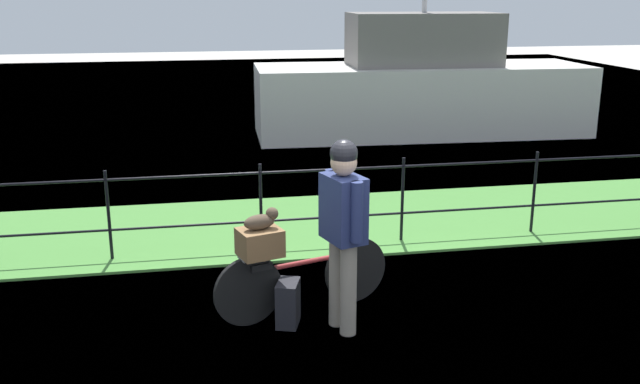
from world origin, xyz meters
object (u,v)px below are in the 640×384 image
(backpack_on_paving, at_px, (288,303))
(moored_boat_near, at_px, (421,89))
(wooden_crate, at_px, (260,242))
(bicycle_main, at_px, (302,278))
(terrier_dog, at_px, (262,220))
(cyclist_person, at_px, (343,219))

(backpack_on_paving, distance_m, moored_boat_near, 9.02)
(moored_boat_near, bearing_deg, backpack_on_paving, -115.68)
(wooden_crate, height_order, moored_boat_near, moored_boat_near)
(bicycle_main, distance_m, moored_boat_near, 8.75)
(terrier_dog, distance_m, moored_boat_near, 8.99)
(terrier_dog, bearing_deg, moored_boat_near, 62.89)
(backpack_on_paving, xyz_separation_m, moored_boat_near, (3.89, 8.10, 0.72))
(wooden_crate, distance_m, moored_boat_near, 9.01)
(wooden_crate, xyz_separation_m, backpack_on_paving, (0.23, -0.09, -0.55))
(wooden_crate, distance_m, cyclist_person, 0.77)
(backpack_on_paving, bearing_deg, moored_boat_near, -7.76)
(bicycle_main, distance_m, terrier_dog, 0.72)
(cyclist_person, height_order, moored_boat_near, moored_boat_near)
(terrier_dog, height_order, cyclist_person, cyclist_person)
(bicycle_main, distance_m, wooden_crate, 0.58)
(terrier_dog, bearing_deg, wooden_crate, -163.19)
(moored_boat_near, bearing_deg, cyclist_person, -112.60)
(bicycle_main, bearing_deg, moored_boat_near, 64.66)
(bicycle_main, distance_m, backpack_on_paving, 0.29)
(wooden_crate, bearing_deg, bicycle_main, 16.81)
(bicycle_main, relative_size, terrier_dog, 5.09)
(bicycle_main, bearing_deg, cyclist_person, -52.34)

